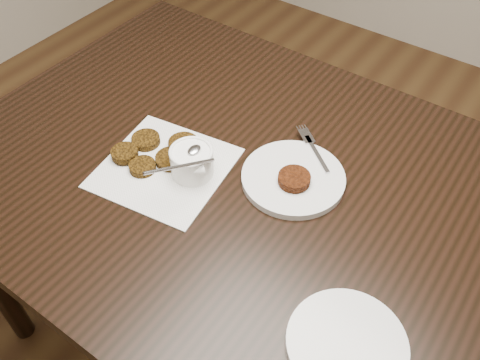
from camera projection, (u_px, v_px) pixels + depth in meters
name	position (u px, v px, depth m)	size (l,w,h in m)	color
floor	(251.00, 360.00, 1.63)	(4.00, 4.00, 0.00)	brown
table	(269.00, 285.00, 1.38)	(1.51, 0.97, 0.75)	black
napkin	(165.00, 168.00, 1.15)	(0.27, 0.27, 0.00)	white
sauce_ramekin	(191.00, 151.00, 1.10)	(0.13, 0.13, 0.13)	white
patty_cluster	(155.00, 154.00, 1.17)	(0.21, 0.21, 0.02)	#5E3A0C
plate_with_patty	(293.00, 175.00, 1.12)	(0.23, 0.23, 0.03)	silver
plate_empty	(347.00, 344.00, 0.87)	(0.20, 0.20, 0.01)	silver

